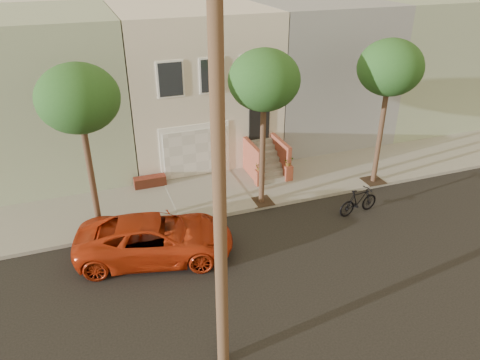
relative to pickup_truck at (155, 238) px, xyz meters
name	(u,v)px	position (x,y,z in m)	size (l,w,h in m)	color
ground	(278,265)	(3.77, -1.92, -0.74)	(90.00, 90.00, 0.00)	black
sidewalk	(227,191)	(3.77, 3.43, -0.67)	(40.00, 3.70, 0.15)	gray
house_row	(190,78)	(3.77, 9.27, 2.90)	(33.10, 11.70, 7.00)	beige
tree_left	(78,100)	(-1.73, 1.98, 4.52)	(2.70, 2.57, 6.30)	#2D2116
tree_mid	(264,81)	(4.77, 1.98, 4.52)	(2.70, 2.57, 6.30)	#2D2116
tree_right	(390,69)	(10.27, 1.98, 4.52)	(2.70, 2.57, 6.30)	#2D2116
pickup_truck	(155,238)	(0.00, 0.00, 0.00)	(2.46, 5.33, 1.48)	#AE2C0F
motorcycle	(359,201)	(8.18, 0.03, -0.18)	(0.52, 1.86, 1.12)	black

